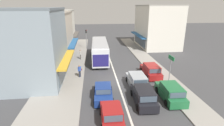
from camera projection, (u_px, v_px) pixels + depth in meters
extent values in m
plane|color=#3F3F42|center=(117.00, 80.00, 21.99)|extent=(140.00, 140.00, 0.00)
cube|color=silver|center=(113.00, 69.00, 25.76)|extent=(0.20, 28.00, 0.01)
cube|color=gray|center=(68.00, 66.00, 26.91)|extent=(5.20, 44.00, 0.14)
cube|color=gray|center=(150.00, 63.00, 28.29)|extent=(2.80, 44.00, 0.12)
cube|color=#84939E|center=(31.00, 47.00, 20.64)|extent=(7.17, 9.14, 8.50)
cube|color=gold|center=(67.00, 59.00, 21.55)|extent=(1.10, 8.41, 0.20)
cube|color=#425160|center=(64.00, 69.00, 21.91)|extent=(0.06, 7.31, 1.80)
cube|color=slate|center=(25.00, 9.00, 19.27)|extent=(7.33, 9.14, 0.24)
cube|color=beige|center=(50.00, 37.00, 29.91)|extent=(6.93, 9.48, 7.73)
cube|color=#23568E|center=(73.00, 43.00, 30.69)|extent=(1.10, 8.72, 0.20)
cube|color=#425160|center=(71.00, 50.00, 31.06)|extent=(0.06, 7.59, 1.80)
cube|color=gray|center=(47.00, 13.00, 28.66)|extent=(7.09, 9.48, 0.24)
cube|color=silver|center=(59.00, 29.00, 38.96)|extent=(6.04, 9.06, 7.83)
cube|color=#4C4742|center=(75.00, 34.00, 39.71)|extent=(1.10, 8.34, 0.20)
cube|color=#425160|center=(74.00, 40.00, 40.07)|extent=(0.06, 7.25, 1.80)
cube|color=#A19D92|center=(58.00, 10.00, 37.69)|extent=(6.20, 9.06, 0.24)
cube|color=silver|center=(157.00, 27.00, 38.85)|extent=(7.59, 10.85, 8.85)
cube|color=#23568E|center=(138.00, 35.00, 38.95)|extent=(1.10, 9.98, 0.20)
cube|color=#425160|center=(140.00, 41.00, 39.40)|extent=(0.06, 8.68, 1.80)
cube|color=#A19D92|center=(159.00, 5.00, 37.43)|extent=(7.75, 10.85, 0.24)
cube|color=silver|center=(100.00, 50.00, 29.71)|extent=(2.73, 10.85, 2.70)
cube|color=#425160|center=(100.00, 48.00, 29.58)|extent=(2.76, 10.42, 0.90)
cube|color=navy|center=(101.00, 61.00, 24.64)|extent=(2.25, 0.11, 1.76)
cube|color=#A8A8AC|center=(100.00, 42.00, 29.27)|extent=(2.59, 9.98, 0.12)
cylinder|color=black|center=(93.00, 52.00, 33.17)|extent=(0.28, 0.97, 0.96)
cylinder|color=black|center=(106.00, 52.00, 33.38)|extent=(0.28, 0.97, 0.96)
cylinder|color=black|center=(92.00, 63.00, 27.19)|extent=(0.28, 0.97, 0.96)
cylinder|color=black|center=(108.00, 62.00, 27.41)|extent=(0.28, 0.97, 0.96)
cube|color=#9EA3A8|center=(137.00, 82.00, 20.22)|extent=(1.77, 4.51, 0.76)
cube|color=#9EA3A8|center=(138.00, 78.00, 19.66)|extent=(1.65, 2.60, 0.68)
cube|color=#425160|center=(135.00, 73.00, 20.91)|extent=(1.51, 0.06, 0.58)
cube|color=#425160|center=(141.00, 82.00, 18.42)|extent=(1.48, 0.06, 0.54)
cylinder|color=black|center=(127.00, 79.00, 21.46)|extent=(0.18, 0.62, 0.62)
cylinder|color=black|center=(141.00, 79.00, 21.65)|extent=(0.18, 0.62, 0.62)
cylinder|color=black|center=(132.00, 89.00, 18.91)|extent=(0.18, 0.62, 0.62)
cylinder|color=black|center=(147.00, 89.00, 19.11)|extent=(0.18, 0.62, 0.62)
cube|color=black|center=(143.00, 97.00, 16.89)|extent=(1.93, 4.57, 0.76)
cube|color=black|center=(145.00, 92.00, 16.33)|extent=(1.74, 2.66, 0.68)
cube|color=#425160|center=(141.00, 86.00, 17.58)|extent=(1.51, 0.12, 0.58)
cube|color=#425160|center=(148.00, 100.00, 15.08)|extent=(1.48, 0.12, 0.54)
cylinder|color=black|center=(132.00, 93.00, 18.17)|extent=(0.20, 0.63, 0.62)
cylinder|color=black|center=(148.00, 92.00, 18.29)|extent=(0.20, 0.63, 0.62)
cylinder|color=black|center=(137.00, 107.00, 15.62)|extent=(0.20, 0.63, 0.62)
cylinder|color=black|center=(156.00, 106.00, 15.74)|extent=(0.20, 0.63, 0.62)
cube|color=navy|center=(103.00, 93.00, 17.67)|extent=(1.90, 4.27, 0.72)
cube|color=navy|center=(103.00, 88.00, 17.37)|extent=(1.63, 1.86, 0.60)
cube|color=#425160|center=(103.00, 84.00, 18.24)|extent=(1.44, 0.12, 0.51)
cube|color=#425160|center=(103.00, 92.00, 16.50)|extent=(1.41, 0.12, 0.48)
cylinder|color=black|center=(95.00, 90.00, 18.87)|extent=(0.21, 0.63, 0.62)
cylinder|color=black|center=(111.00, 89.00, 18.98)|extent=(0.21, 0.63, 0.62)
cylinder|color=black|center=(94.00, 102.00, 16.48)|extent=(0.21, 0.63, 0.62)
cylinder|color=black|center=(113.00, 101.00, 16.59)|extent=(0.21, 0.63, 0.62)
cube|color=maroon|center=(112.00, 117.00, 13.96)|extent=(1.64, 3.70, 0.76)
cube|color=maroon|center=(112.00, 111.00, 13.46)|extent=(1.52, 1.90, 0.64)
cube|color=#425160|center=(111.00, 104.00, 14.37)|extent=(1.40, 0.06, 0.54)
cube|color=#425160|center=(114.00, 119.00, 12.54)|extent=(1.37, 0.06, 0.51)
cylinder|color=black|center=(101.00, 111.00, 14.99)|extent=(0.18, 0.62, 0.62)
cylinder|color=black|center=(120.00, 110.00, 15.16)|extent=(0.18, 0.62, 0.62)
cube|color=#1E6638|center=(170.00, 94.00, 17.57)|extent=(1.92, 4.56, 0.76)
cube|color=#1E6638|center=(172.00, 89.00, 17.01)|extent=(1.73, 2.66, 0.68)
cube|color=#425160|center=(167.00, 83.00, 18.26)|extent=(1.51, 0.11, 0.58)
cube|color=#425160|center=(178.00, 95.00, 15.76)|extent=(1.48, 0.11, 0.54)
cylinder|color=black|center=(157.00, 90.00, 18.85)|extent=(0.20, 0.63, 0.62)
cylinder|color=black|center=(173.00, 89.00, 18.98)|extent=(0.20, 0.63, 0.62)
cylinder|color=black|center=(166.00, 103.00, 16.30)|extent=(0.20, 0.63, 0.62)
cylinder|color=black|center=(184.00, 102.00, 16.42)|extent=(0.20, 0.63, 0.62)
cube|color=maroon|center=(150.00, 72.00, 23.37)|extent=(1.78, 4.51, 0.76)
cube|color=maroon|center=(152.00, 68.00, 22.82)|extent=(1.65, 2.61, 0.68)
cube|color=#425160|center=(149.00, 64.00, 24.06)|extent=(1.51, 0.07, 0.58)
cube|color=#425160|center=(155.00, 71.00, 21.57)|extent=(1.48, 0.07, 0.54)
cylinder|color=black|center=(141.00, 70.00, 24.61)|extent=(0.18, 0.62, 0.62)
cylinder|color=black|center=(153.00, 69.00, 24.81)|extent=(0.18, 0.62, 0.62)
cylinder|color=black|center=(147.00, 77.00, 22.07)|extent=(0.18, 0.62, 0.62)
cylinder|color=black|center=(160.00, 77.00, 22.26)|extent=(0.18, 0.62, 0.62)
cylinder|color=gray|center=(86.00, 40.00, 36.83)|extent=(0.12, 0.12, 4.20)
cube|color=black|center=(86.00, 31.00, 36.28)|extent=(0.24, 0.24, 0.68)
sphere|color=red|center=(87.00, 30.00, 36.22)|extent=(0.13, 0.13, 0.13)
sphere|color=black|center=(87.00, 31.00, 36.29)|extent=(0.13, 0.13, 0.13)
sphere|color=black|center=(87.00, 32.00, 36.36)|extent=(0.13, 0.13, 0.13)
cylinder|color=gray|center=(170.00, 70.00, 20.32)|extent=(0.10, 0.10, 3.60)
cube|color=#19753D|center=(171.00, 58.00, 19.83)|extent=(0.08, 1.40, 0.44)
cube|color=white|center=(172.00, 58.00, 19.84)|extent=(0.01, 1.10, 0.10)
cylinder|color=#232838|center=(79.00, 74.00, 22.48)|extent=(0.14, 0.14, 0.84)
cylinder|color=#232838|center=(80.00, 74.00, 22.62)|extent=(0.14, 0.14, 0.84)
cube|color=#3351A8|center=(79.00, 69.00, 22.33)|extent=(0.40, 0.41, 0.56)
sphere|color=#9E7051|center=(79.00, 66.00, 22.20)|extent=(0.22, 0.22, 0.22)
cylinder|color=#3351A8|center=(78.00, 69.00, 22.14)|extent=(0.09, 0.09, 0.54)
cylinder|color=#3351A8|center=(81.00, 68.00, 22.51)|extent=(0.09, 0.09, 0.54)
cube|color=maroon|center=(81.00, 69.00, 22.63)|extent=(0.25, 0.24, 0.22)
cylinder|color=#4C4742|center=(80.00, 57.00, 29.98)|extent=(0.14, 0.14, 0.84)
cylinder|color=#4C4742|center=(80.00, 57.00, 30.15)|extent=(0.14, 0.14, 0.84)
cube|color=beige|center=(80.00, 53.00, 29.84)|extent=(0.22, 0.36, 0.56)
sphere|color=#9E7051|center=(80.00, 51.00, 29.72)|extent=(0.22, 0.22, 0.22)
cylinder|color=beige|center=(80.00, 53.00, 29.62)|extent=(0.09, 0.09, 0.54)
cylinder|color=beige|center=(80.00, 52.00, 30.07)|extent=(0.09, 0.09, 0.54)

